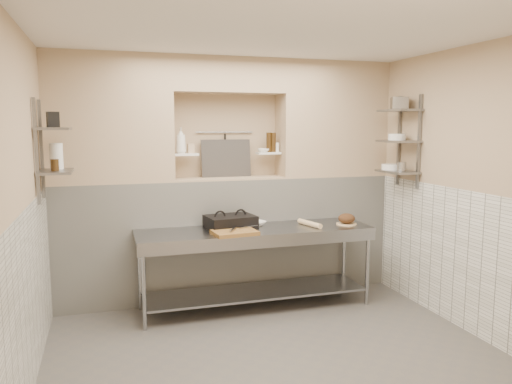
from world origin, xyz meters
name	(u,v)px	position (x,y,z in m)	size (l,w,h in m)	color
floor	(277,361)	(0.00, 0.00, -0.05)	(4.00, 3.90, 0.10)	#57534D
ceiling	(279,24)	(0.00, 0.00, 2.85)	(4.00, 3.90, 0.10)	silver
wall_left	(14,212)	(-2.05, 0.00, 1.40)	(0.10, 3.90, 2.80)	tan
wall_right	(476,191)	(2.05, 0.00, 1.40)	(0.10, 3.90, 2.80)	tan
wall_back	(223,177)	(0.00, 2.00, 1.40)	(4.00, 0.10, 2.80)	tan
wall_front	(419,259)	(0.00, -2.00, 1.40)	(4.00, 0.10, 2.80)	tan
backwall_lower	(229,237)	(0.00, 1.75, 0.70)	(4.00, 0.40, 1.40)	white
alcove_sill	(228,178)	(0.00, 1.75, 1.41)	(1.30, 0.40, 0.02)	tan
backwall_pillar_left	(110,119)	(-1.33, 1.75, 2.10)	(1.35, 0.40, 1.40)	tan
backwall_pillar_right	(331,120)	(1.33, 1.75, 2.10)	(1.35, 0.40, 1.40)	tan
backwall_header	(228,76)	(0.00, 1.75, 2.60)	(1.30, 0.40, 0.40)	tan
wainscot_left	(28,303)	(-1.99, 0.00, 0.70)	(0.02, 3.90, 1.40)	white
wainscot_right	(467,261)	(1.99, 0.00, 0.70)	(0.02, 3.90, 1.40)	white
alcove_shelf_left	(186,154)	(-0.50, 1.75, 1.70)	(0.28, 0.16, 0.03)	white
alcove_shelf_right	(268,153)	(0.50, 1.75, 1.70)	(0.28, 0.16, 0.03)	white
utensil_rail	(225,132)	(0.00, 1.92, 1.95)	(0.02, 0.02, 0.70)	gray
hanging_steel	(225,146)	(0.00, 1.90, 1.78)	(0.02, 0.02, 0.30)	black
splash_panel	(226,158)	(0.00, 1.85, 1.64)	(0.60, 0.02, 0.45)	#383330
shelf_rail_left_a	(41,149)	(-1.98, 1.25, 1.80)	(0.03, 0.03, 0.95)	slate
shelf_rail_left_b	(36,151)	(-1.98, 0.85, 1.80)	(0.03, 0.03, 0.95)	slate
wall_shelf_left_lower	(56,172)	(-1.84, 1.05, 1.60)	(0.30, 0.50, 0.03)	slate
wall_shelf_left_upper	(53,129)	(-1.84, 1.05, 2.00)	(0.30, 0.50, 0.03)	slate
shelf_rail_right_a	(399,141)	(1.98, 1.25, 1.85)	(0.03, 0.03, 1.05)	slate
shelf_rail_right_b	(419,142)	(1.98, 0.85, 1.85)	(0.03, 0.03, 1.05)	slate
wall_shelf_right_lower	(397,172)	(1.84, 1.05, 1.50)	(0.30, 0.50, 0.03)	slate
wall_shelf_right_mid	(398,141)	(1.84, 1.05, 1.85)	(0.30, 0.50, 0.03)	slate
wall_shelf_right_upper	(400,110)	(1.84, 1.05, 2.20)	(0.30, 0.50, 0.03)	slate
prep_table	(256,252)	(0.17, 1.18, 0.64)	(2.60, 0.70, 0.90)	gray
panini_press	(230,222)	(-0.09, 1.30, 0.97)	(0.57, 0.45, 0.14)	black
cutting_board	(235,233)	(-0.12, 0.98, 0.92)	(0.45, 0.31, 0.04)	olive
knife_blade	(250,226)	(0.08, 1.13, 0.95)	(0.28, 0.03, 0.01)	gray
tongs	(233,229)	(-0.13, 1.00, 0.96)	(0.02, 0.02, 0.24)	gray
mixing_bowl	(256,223)	(0.22, 1.36, 0.93)	(0.22, 0.22, 0.05)	white
rolling_pin	(310,224)	(0.80, 1.15, 0.93)	(0.06, 0.06, 0.39)	#D9B676
bread_board	(346,224)	(1.24, 1.12, 0.91)	(0.23, 0.23, 0.01)	#D9B676
bread_loaf	(347,218)	(1.24, 1.12, 0.97)	(0.19, 0.19, 0.12)	#4C2D19
bottle_soap	(181,141)	(-0.56, 1.73, 1.86)	(0.11, 0.11, 0.30)	white
jar_alcove	(191,148)	(-0.43, 1.79, 1.77)	(0.07, 0.07, 0.11)	tan
bowl_alcove	(263,150)	(0.43, 1.74, 1.73)	(0.14, 0.14, 0.04)	white
condiment_a	(273,142)	(0.56, 1.73, 1.83)	(0.06, 0.06, 0.23)	#311F0C
condiment_b	(269,142)	(0.50, 1.74, 1.83)	(0.06, 0.06, 0.23)	#311F0C
condiment_c	(277,147)	(0.60, 1.75, 1.77)	(0.07, 0.07, 0.11)	white
jug_left	(56,156)	(-1.84, 1.19, 1.74)	(0.12, 0.12, 0.25)	white
jar_left	(55,165)	(-1.84, 0.98, 1.67)	(0.07, 0.07, 0.11)	#311F0C
box_left_upper	(53,120)	(-1.84, 1.04, 2.08)	(0.10, 0.10, 0.14)	black
bowl_right	(391,167)	(1.84, 1.18, 1.55)	(0.22, 0.22, 0.07)	white
canister_right	(401,167)	(1.84, 0.97, 1.56)	(0.10, 0.10, 0.10)	gray
bowl_right_mid	(397,137)	(1.84, 1.08, 1.90)	(0.20, 0.20, 0.07)	white
basket_right	(399,103)	(1.84, 1.06, 2.28)	(0.18, 0.21, 0.14)	gray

